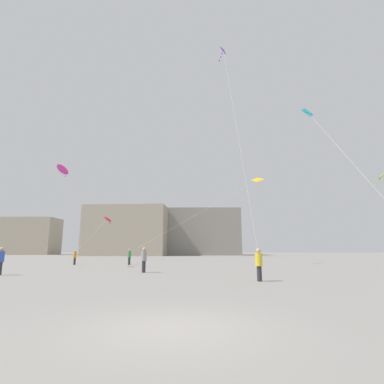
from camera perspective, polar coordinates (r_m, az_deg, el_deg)
ground_plane at (r=7.10m, az=-3.91°, el=-24.63°), size 300.00×300.00×0.00m
person_in_green at (r=33.97m, az=-11.97°, el=-11.97°), size 0.38×0.38×1.72m
person_in_yellow at (r=16.80m, az=12.76°, el=-13.20°), size 0.38×0.38×1.73m
person_in_blue at (r=23.80m, az=-32.92°, el=-10.87°), size 0.40×0.40×1.83m
person_in_orange at (r=35.84m, az=-21.62°, el=-11.51°), size 0.34×0.34×1.58m
person_in_grey at (r=22.68m, az=-9.24°, el=-12.56°), size 0.40×0.40×1.81m
kite_cyan_delta at (r=28.00m, az=21.83°, el=13.61°), size 3.29×8.74×12.40m
kite_magenta_diamond at (r=32.02m, az=-23.56°, el=4.01°), size 1.70×5.95×8.65m
kite_lime_diamond at (r=23.40m, az=32.81°, el=2.46°), size 0.89×4.12×5.46m
kite_amber_delta at (r=36.82m, az=11.78°, el=1.91°), size 15.55×2.83×9.04m
kite_violet_diamond at (r=23.58m, az=6.23°, el=24.60°), size 1.76×3.16×14.94m
kite_crimson_diamond at (r=38.64m, az=-15.88°, el=-5.00°), size 2.93×4.31×4.55m
building_left_hall at (r=109.26m, az=-29.46°, el=-7.43°), size 19.93×9.96×11.47m
building_centre_hall at (r=81.35m, az=-12.65°, el=-7.27°), size 21.71×9.19×13.09m
building_right_hall at (r=89.55m, az=0.38°, el=-7.78°), size 26.81×13.57×13.29m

